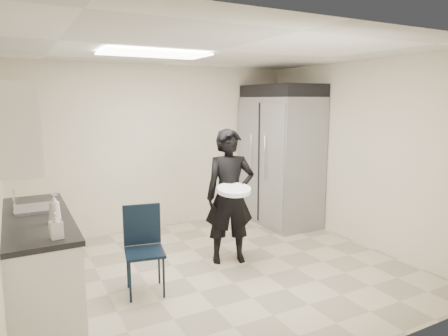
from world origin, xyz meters
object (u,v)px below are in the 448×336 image
folding_chair (145,252)px  commercial_fridge (281,161)px  man_tuxedo (230,197)px  lower_counter (40,261)px

folding_chair → commercial_fridge: bearing=37.6°
folding_chair → man_tuxedo: 1.33m
lower_counter → man_tuxedo: man_tuxedo is taller
folding_chair → man_tuxedo: bearing=26.2°
folding_chair → man_tuxedo: (1.22, 0.34, 0.40)m
lower_counter → man_tuxedo: bearing=0.1°
commercial_fridge → lower_counter: bearing=-164.1°
folding_chair → man_tuxedo: size_ratio=0.53×
commercial_fridge → folding_chair: bearing=-153.1°
man_tuxedo → commercial_fridge: bearing=51.8°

